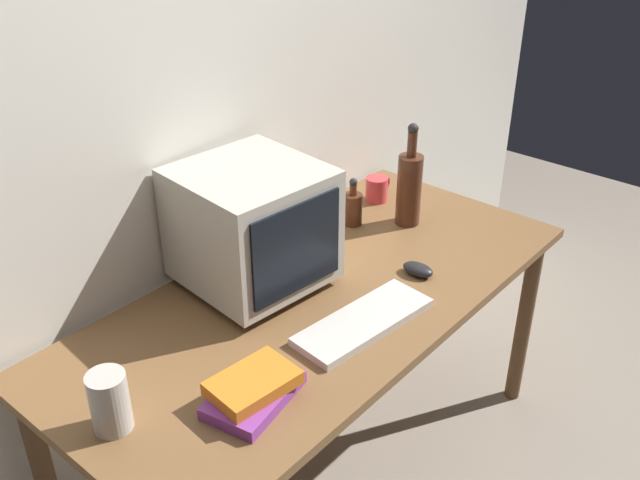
# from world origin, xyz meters

# --- Properties ---
(ground_plane) EXTENTS (6.00, 6.00, 0.00)m
(ground_plane) POSITION_xyz_m (0.00, 0.00, 0.00)
(ground_plane) COLOR gray
(back_wall) EXTENTS (4.00, 0.08, 2.50)m
(back_wall) POSITION_xyz_m (0.00, 0.44, 1.25)
(back_wall) COLOR silver
(back_wall) RESTS_ON ground
(desk) EXTENTS (1.67, 0.77, 0.74)m
(desk) POSITION_xyz_m (0.00, 0.00, 0.65)
(desk) COLOR brown
(desk) RESTS_ON ground
(crt_monitor) EXTENTS (0.42, 0.42, 0.37)m
(crt_monitor) POSITION_xyz_m (-0.09, 0.18, 0.93)
(crt_monitor) COLOR #B2AD9E
(crt_monitor) RESTS_ON desk
(keyboard) EXTENTS (0.43, 0.19, 0.02)m
(keyboard) POSITION_xyz_m (-0.04, -0.19, 0.75)
(keyboard) COLOR beige
(keyboard) RESTS_ON desk
(computer_mouse) EXTENTS (0.06, 0.10, 0.04)m
(computer_mouse) POSITION_xyz_m (0.27, -0.16, 0.76)
(computer_mouse) COLOR black
(computer_mouse) RESTS_ON desk
(bottle_tall) EXTENTS (0.08, 0.08, 0.36)m
(bottle_tall) POSITION_xyz_m (0.53, 0.05, 0.87)
(bottle_tall) COLOR #472314
(bottle_tall) RESTS_ON desk
(bottle_short) EXTENTS (0.07, 0.07, 0.17)m
(bottle_short) POSITION_xyz_m (0.40, 0.19, 0.80)
(bottle_short) COLOR #472314
(bottle_short) RESTS_ON desk
(book_stack) EXTENTS (0.26, 0.19, 0.07)m
(book_stack) POSITION_xyz_m (-0.45, -0.17, 0.77)
(book_stack) COLOR #843893
(book_stack) RESTS_ON desk
(mug) EXTENTS (0.12, 0.08, 0.09)m
(mug) POSITION_xyz_m (0.60, 0.24, 0.78)
(mug) COLOR #CC383D
(mug) RESTS_ON desk
(metal_canister) EXTENTS (0.09, 0.09, 0.15)m
(metal_canister) POSITION_xyz_m (-0.72, 0.01, 0.81)
(metal_canister) COLOR #B7B2A8
(metal_canister) RESTS_ON desk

